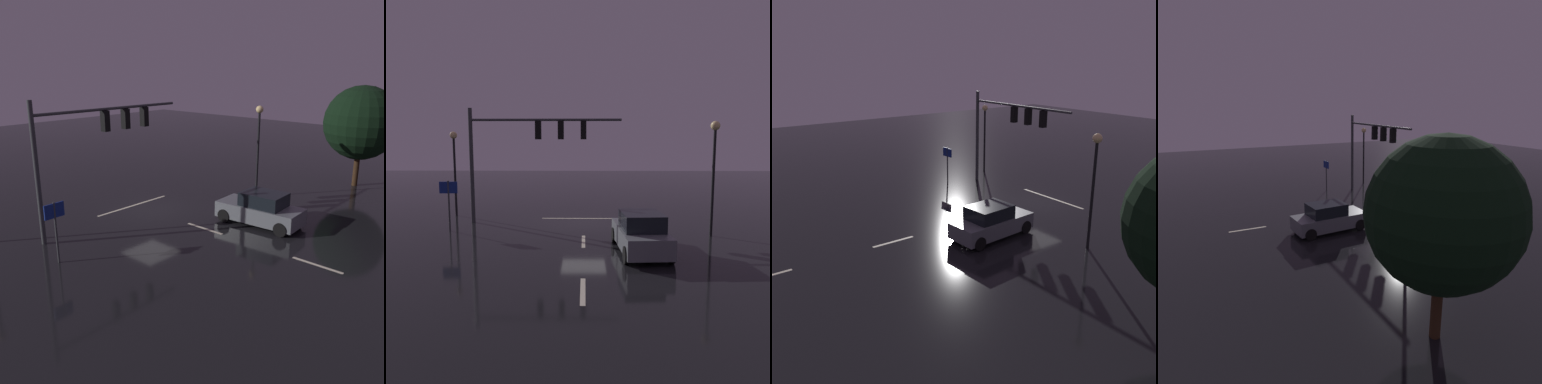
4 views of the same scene
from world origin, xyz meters
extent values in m
plane|color=black|center=(0.00, 0.00, 0.00)|extent=(80.00, 80.00, 0.00)
cylinder|color=#383A3D|center=(6.30, -0.21, 3.21)|extent=(0.22, 0.22, 6.42)
cylinder|color=#383A3D|center=(2.11, -0.21, 5.77)|extent=(8.37, 0.14, 0.14)
cube|color=black|center=(2.53, -0.21, 5.20)|extent=(0.32, 0.36, 1.00)
sphere|color=black|center=(2.53, -0.40, 5.52)|extent=(0.20, 0.20, 0.20)
sphere|color=black|center=(2.53, -0.40, 5.20)|extent=(0.20, 0.20, 0.20)
sphere|color=#19F24C|center=(2.53, -0.40, 4.88)|extent=(0.20, 0.20, 0.20)
cube|color=black|center=(1.28, -0.21, 5.20)|extent=(0.32, 0.36, 1.00)
sphere|color=black|center=(1.28, -0.40, 5.52)|extent=(0.20, 0.20, 0.20)
sphere|color=black|center=(1.28, -0.40, 5.20)|extent=(0.20, 0.20, 0.20)
sphere|color=#19F24C|center=(1.28, -0.40, 4.88)|extent=(0.20, 0.20, 0.20)
cube|color=black|center=(0.02, -0.21, 5.20)|extent=(0.32, 0.36, 1.00)
sphere|color=black|center=(0.02, -0.40, 5.52)|extent=(0.20, 0.20, 0.20)
sphere|color=black|center=(0.02, -0.40, 5.20)|extent=(0.20, 0.20, 0.20)
sphere|color=#19F24C|center=(0.02, -0.40, 4.88)|extent=(0.20, 0.20, 0.20)
cube|color=beige|center=(0.00, 4.00, 0.00)|extent=(0.16, 2.20, 0.01)
cube|color=beige|center=(0.00, 10.00, 0.00)|extent=(0.16, 2.20, 0.01)
cube|color=beige|center=(0.00, -1.41, 0.00)|extent=(5.00, 0.16, 0.01)
cube|color=slate|center=(-2.37, 5.64, 0.62)|extent=(2.08, 4.41, 0.80)
cube|color=black|center=(-2.38, 5.84, 1.36)|extent=(1.74, 2.20, 0.68)
cylinder|color=black|center=(-1.42, 4.10, 0.34)|extent=(0.26, 0.69, 0.68)
cylinder|color=black|center=(-3.10, 3.99, 0.34)|extent=(0.26, 0.69, 0.68)
cylinder|color=black|center=(-1.64, 7.29, 0.34)|extent=(0.26, 0.69, 0.68)
cylinder|color=black|center=(-3.31, 7.18, 0.34)|extent=(0.26, 0.69, 0.68)
sphere|color=#F9EFC6|center=(-1.58, 3.57, 0.67)|extent=(0.20, 0.20, 0.20)
sphere|color=#F9EFC6|center=(-2.88, 3.48, 0.67)|extent=(0.20, 0.20, 0.20)
cylinder|color=black|center=(-6.20, 2.87, 2.57)|extent=(0.14, 0.14, 5.14)
sphere|color=#F9D88C|center=(-6.20, 2.87, 5.32)|extent=(0.44, 0.44, 0.44)
cylinder|color=black|center=(7.94, -2.23, 2.39)|extent=(0.14, 0.14, 4.79)
sphere|color=#F9D88C|center=(7.94, -2.23, 4.97)|extent=(0.44, 0.44, 0.44)
cylinder|color=#383A3D|center=(6.89, 2.00, 1.30)|extent=(0.09, 0.09, 2.61)
cube|color=navy|center=(6.89, 2.00, 2.26)|extent=(0.90, 0.12, 0.60)
camera|label=1|loc=(15.02, 16.71, 7.79)|focal=39.75mm
camera|label=2|loc=(-0.05, 21.45, 4.57)|focal=36.31mm
camera|label=3|loc=(-18.10, 19.05, 8.90)|focal=40.99mm
camera|label=4|loc=(-20.34, 13.17, 7.39)|focal=32.37mm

